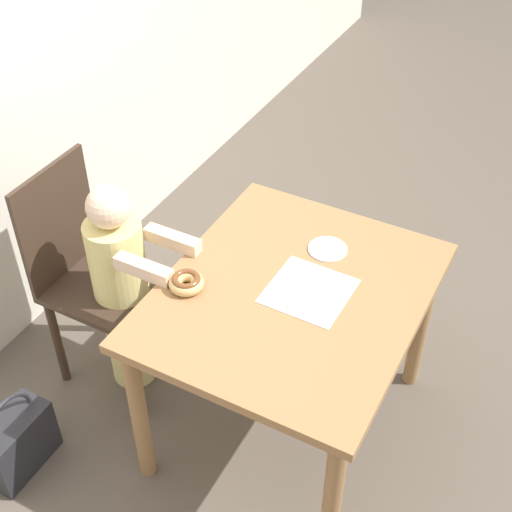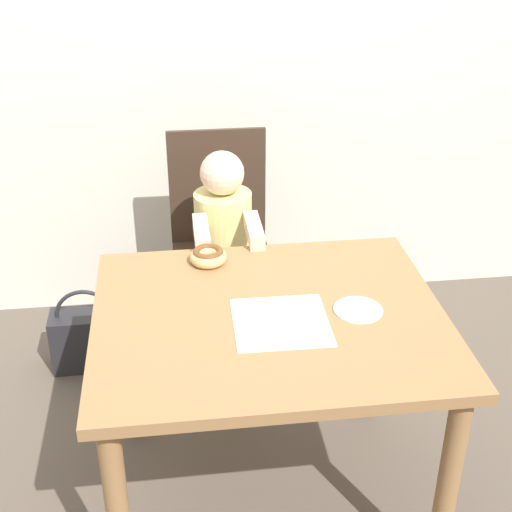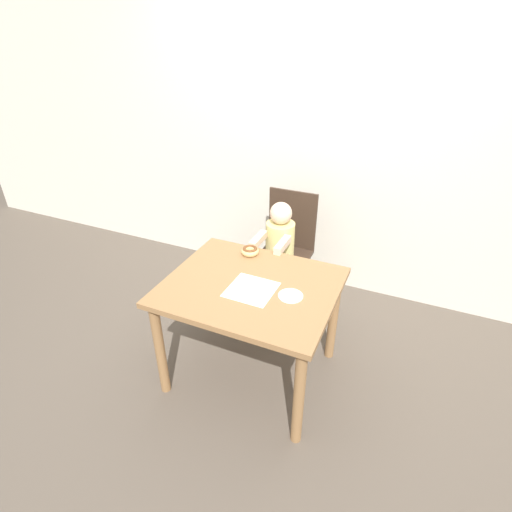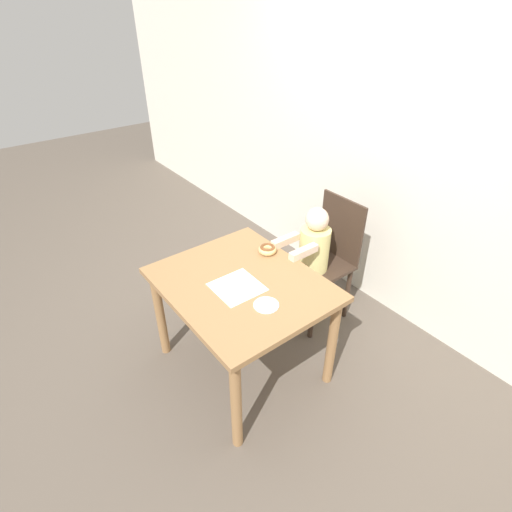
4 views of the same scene
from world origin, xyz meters
name	(u,v)px [view 3 (image 3 of 4)]	position (x,y,z in m)	size (l,w,h in m)	color
ground_plane	(251,371)	(0.00, 0.00, 0.00)	(12.00, 12.00, 0.00)	brown
wall_back	(320,140)	(0.00, 1.30, 1.25)	(8.00, 0.05, 2.50)	silver
dining_table	(251,299)	(0.00, 0.00, 0.60)	(1.00, 0.84, 0.71)	olive
chair	(285,252)	(-0.07, 0.80, 0.49)	(0.38, 0.44, 0.95)	#38281E
child_figure	(279,260)	(-0.07, 0.67, 0.49)	(0.23, 0.41, 0.95)	#E0D17F
donut	(250,251)	(-0.15, 0.32, 0.74)	(0.12, 0.12, 0.05)	#DBB270
napkin	(251,289)	(0.03, -0.05, 0.71)	(0.27, 0.27, 0.00)	white
handbag	(223,275)	(-0.63, 0.79, 0.13)	(0.28, 0.14, 0.36)	#232328
plate	(291,296)	(0.25, -0.02, 0.71)	(0.14, 0.14, 0.01)	white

